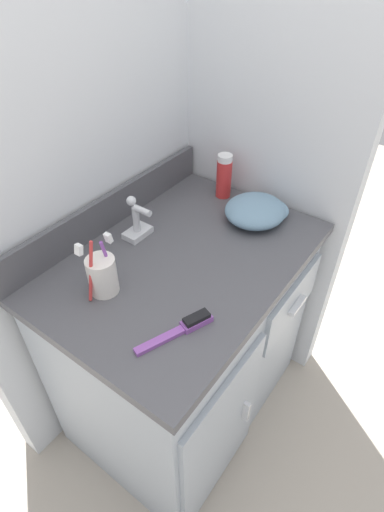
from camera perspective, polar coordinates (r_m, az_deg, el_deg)
ground_plane at (r=1.78m, az=-0.82°, el=-19.54°), size 6.00×6.00×0.00m
wall_back at (r=1.23m, az=-15.12°, el=17.83°), size 1.03×0.08×2.20m
wall_right at (r=1.38m, az=11.51°, el=20.84°), size 0.08×0.68×2.20m
vanity at (r=1.45m, az=-0.89°, el=-11.50°), size 0.85×0.61×0.78m
backsplash at (r=1.31m, az=-11.41°, el=6.55°), size 0.85×0.02×0.11m
sink_faucet at (r=1.25m, az=-7.87°, el=4.71°), size 0.09×0.09×0.14m
toothbrush_cup at (r=1.07m, az=-12.71°, el=-2.61°), size 0.11×0.08×0.19m
shaving_cream_can at (r=1.43m, az=4.60°, el=11.30°), size 0.05×0.05×0.16m
hairbrush at (r=0.98m, az=-1.01°, el=-10.06°), size 0.20×0.10×0.03m
hand_towel at (r=1.34m, az=9.45°, el=6.47°), size 0.22×0.20×0.07m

